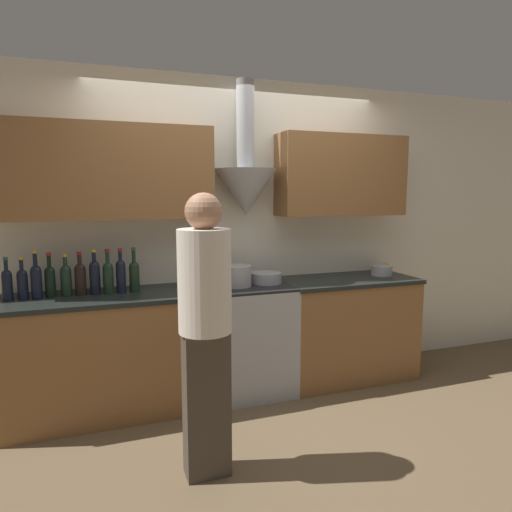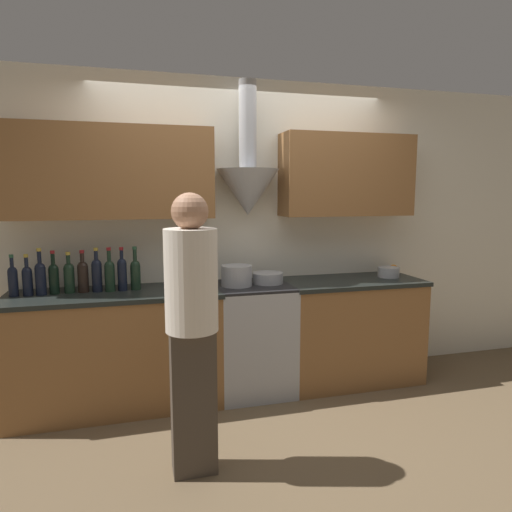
{
  "view_description": "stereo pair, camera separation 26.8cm",
  "coord_description": "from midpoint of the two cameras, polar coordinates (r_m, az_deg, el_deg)",
  "views": [
    {
      "loc": [
        -1.19,
        -3.14,
        1.64
      ],
      "look_at": [
        0.0,
        0.22,
        1.15
      ],
      "focal_mm": 32.0,
      "sensor_mm": 36.0,
      "label": 1
    },
    {
      "loc": [
        -0.94,
        -3.22,
        1.64
      ],
      "look_at": [
        0.0,
        0.22,
        1.15
      ],
      "focal_mm": 32.0,
      "sensor_mm": 36.0,
      "label": 2
    }
  ],
  "objects": [
    {
      "name": "stove_range",
      "position": [
        3.85,
        -2.54,
        -10.17
      ],
      "size": [
        0.61,
        0.6,
        0.9
      ],
      "color": "#A8AAAF",
      "rests_on": "ground_plane"
    },
    {
      "name": "counter_right",
      "position": [
        4.18,
        9.35,
        -8.84
      ],
      "size": [
        1.19,
        0.62,
        0.9
      ],
      "color": "brown",
      "rests_on": "ground_plane"
    },
    {
      "name": "person_foreground_left",
      "position": [
        2.63,
        -9.3,
        -8.14
      ],
      "size": [
        0.3,
        0.3,
        1.65
      ],
      "color": "#473D33",
      "rests_on": "ground_plane"
    },
    {
      "name": "saucepan",
      "position": [
        4.27,
        13.73,
        -1.78
      ],
      "size": [
        0.19,
        0.19,
        0.09
      ],
      "color": "#A8AAAF",
      "rests_on": "counter_right"
    },
    {
      "name": "wine_bottle_4",
      "position": [
        3.63,
        -24.64,
        -2.59
      ],
      "size": [
        0.08,
        0.08,
        0.31
      ],
      "color": "black",
      "rests_on": "counter_left"
    },
    {
      "name": "wine_bottle_2",
      "position": [
        3.63,
        -27.71,
        -2.63
      ],
      "size": [
        0.08,
        0.08,
        0.35
      ],
      "color": "black",
      "rests_on": "counter_left"
    },
    {
      "name": "wine_bottle_8",
      "position": [
        3.59,
        -18.61,
        -2.19
      ],
      "size": [
        0.07,
        0.07,
        0.33
      ],
      "color": "black",
      "rests_on": "counter_left"
    },
    {
      "name": "wine_bottle_6",
      "position": [
        3.61,
        -21.54,
        -2.29
      ],
      "size": [
        0.08,
        0.08,
        0.34
      ],
      "color": "black",
      "rests_on": "counter_left"
    },
    {
      "name": "wine_bottle_9",
      "position": [
        3.61,
        -17.05,
        -2.22
      ],
      "size": [
        0.08,
        0.08,
        0.34
      ],
      "color": "black",
      "rests_on": "counter_left"
    },
    {
      "name": "ground_plane",
      "position": [
        3.73,
        -0.97,
        -18.3
      ],
      "size": [
        12.0,
        12.0,
        0.0
      ],
      "primitive_type": "plane",
      "color": "brown"
    },
    {
      "name": "wine_bottle_5",
      "position": [
        3.62,
        -23.11,
        -2.47
      ],
      "size": [
        0.08,
        0.08,
        0.32
      ],
      "color": "black",
      "rests_on": "counter_left"
    },
    {
      "name": "wine_bottle_3",
      "position": [
        3.64,
        -26.3,
        -2.67
      ],
      "size": [
        0.07,
        0.07,
        0.32
      ],
      "color": "black",
      "rests_on": "counter_left"
    },
    {
      "name": "stock_pot",
      "position": [
        3.67,
        -4.59,
        -2.5
      ],
      "size": [
        0.25,
        0.25,
        0.17
      ],
      "color": "#A8AAAF",
      "rests_on": "stove_range"
    },
    {
      "name": "counter_left",
      "position": [
        3.69,
        -19.13,
        -11.42
      ],
      "size": [
        1.58,
        0.62,
        0.9
      ],
      "color": "brown",
      "rests_on": "ground_plane"
    },
    {
      "name": "wall_back",
      "position": [
        3.9,
        -4.77,
        5.3
      ],
      "size": [
        8.4,
        0.52,
        2.6
      ],
      "color": "silver",
      "rests_on": "ground_plane"
    },
    {
      "name": "wine_bottle_0",
      "position": [
        3.67,
        -30.55,
        -2.93
      ],
      "size": [
        0.07,
        0.07,
        0.31
      ],
      "color": "black",
      "rests_on": "counter_left"
    },
    {
      "name": "mixing_bowl",
      "position": [
        3.79,
        -0.73,
        -2.74
      ],
      "size": [
        0.26,
        0.26,
        0.09
      ],
      "color": "#A8AAAF",
      "rests_on": "stove_range"
    },
    {
      "name": "orange_fruit",
      "position": [
        4.44,
        14.23,
        -1.44
      ],
      "size": [
        0.09,
        0.09,
        0.09
      ],
      "color": "orange",
      "rests_on": "counter_right"
    },
    {
      "name": "wine_bottle_1",
      "position": [
        3.65,
        -29.07,
        -2.9
      ],
      "size": [
        0.07,
        0.07,
        0.3
      ],
      "color": "black",
      "rests_on": "counter_left"
    },
    {
      "name": "wine_bottle_7",
      "position": [
        3.59,
        -20.05,
        -2.36
      ],
      "size": [
        0.08,
        0.08,
        0.34
      ],
      "color": "black",
      "rests_on": "counter_left"
    }
  ]
}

